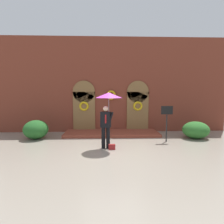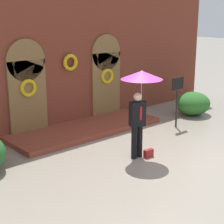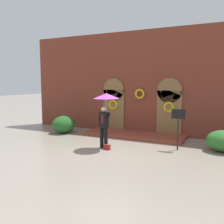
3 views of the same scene
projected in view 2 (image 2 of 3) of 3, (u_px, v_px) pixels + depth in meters
The scene contains 6 objects.
ground_plane at pixel (154, 158), 10.16m from camera, with size 80.00×80.00×0.00m, color gray.
building_facade at pixel (65, 47), 12.47m from camera, with size 14.00×2.30×5.60m.
person_with_umbrella at pixel (141, 88), 9.74m from camera, with size 1.10×1.10×2.36m.
handbag at pixel (149, 153), 10.17m from camera, with size 0.28×0.12×0.22m, color maroon.
sign_post at pixel (177, 94), 12.50m from camera, with size 0.56×0.06×1.72m.
shrub_right at pixel (193, 103), 14.23m from camera, with size 1.36×1.26×0.87m, color #2D6B28.
Camera 2 is at (-7.10, -6.37, 3.88)m, focal length 60.00 mm.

